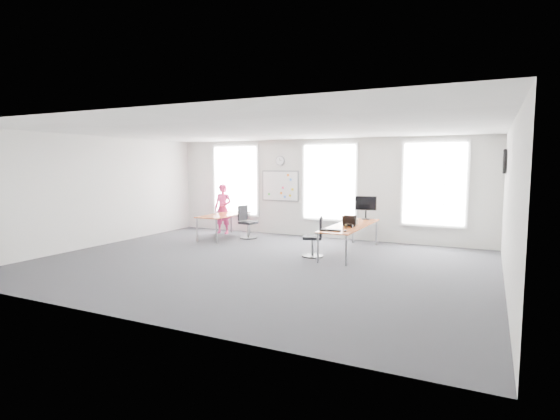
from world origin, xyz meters
The scene contains 24 objects.
floor centered at (0.00, 0.00, 0.00)m, with size 10.00×10.00×0.00m, color #252529.
ceiling centered at (0.00, 0.00, 3.00)m, with size 10.00×10.00×0.00m, color white.
wall_back centered at (0.00, 4.00, 1.50)m, with size 10.00×10.00×0.00m, color silver.
wall_front centered at (0.00, -4.00, 1.50)m, with size 10.00×10.00×0.00m, color silver.
wall_left centered at (-5.00, 0.00, 1.50)m, with size 10.00×10.00×0.00m, color silver.
wall_right centered at (5.00, 0.00, 1.50)m, with size 10.00×10.00×0.00m, color silver.
window_left centered at (-3.00, 3.97, 1.70)m, with size 1.60×0.06×2.20m, color silver.
window_mid centered at (0.30, 3.97, 1.70)m, with size 1.60×0.06×2.20m, color silver.
window_right centered at (3.30, 3.97, 1.70)m, with size 1.60×0.06×2.20m, color silver.
desk_right centered at (1.55, 2.03, 0.67)m, with size 0.78×2.94×0.72m.
desk_left centered at (-2.59, 2.61, 0.66)m, with size 0.79×1.98×0.72m.
chair_right centered at (0.91, 1.23, 0.43)m, with size 0.55×0.55×0.98m.
chair_left centered at (-1.94, 2.85, 0.43)m, with size 0.53×0.53×0.99m.
person centered at (-3.07, 3.28, 0.80)m, with size 0.59×0.39×1.61m, color #DA2E6E.
whiteboard centered at (-1.35, 3.97, 1.55)m, with size 1.20×0.03×0.90m, color white.
wall_clock centered at (-1.35, 3.97, 2.35)m, with size 0.30×0.30×0.04m, color gray.
tv centered at (4.95, 3.00, 2.30)m, with size 0.06×0.90×0.55m, color black.
keyboard centered at (1.42, 0.89, 0.73)m, with size 0.48×0.17×0.02m, color black.
mouse centered at (1.77, 0.89, 0.73)m, with size 0.06×0.10×0.04m, color black.
lens_cap centered at (1.64, 1.33, 0.72)m, with size 0.06×0.06×0.01m, color black.
headphones centered at (1.66, 1.54, 0.76)m, with size 0.18×0.09×0.10m.
laptop_sleeve centered at (1.60, 1.76, 0.85)m, with size 0.34×0.20×0.27m.
paper_stack centered at (1.48, 2.33, 0.78)m, with size 0.35×0.26×0.12m, color beige.
monitor centered at (1.61, 3.28, 1.10)m, with size 0.58×0.24×0.64m.
Camera 1 is at (4.67, -8.53, 2.23)m, focal length 28.00 mm.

